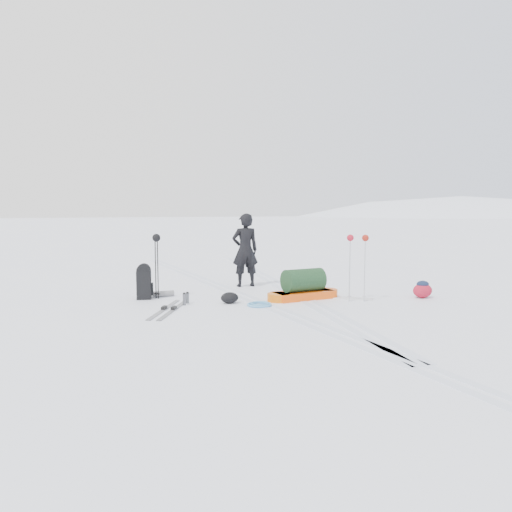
# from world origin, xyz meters

# --- Properties ---
(ground) EXTENTS (200.00, 200.00, 0.00)m
(ground) POSITION_xyz_m (0.00, 0.00, 0.00)
(ground) COLOR white
(ground) RESTS_ON ground
(snow_hill_backdrop) EXTENTS (359.50, 192.00, 162.45)m
(snow_hill_backdrop) POSITION_xyz_m (62.69, 84.02, -69.02)
(snow_hill_backdrop) COLOR white
(snow_hill_backdrop) RESTS_ON ground
(ski_tracks) EXTENTS (3.38, 17.97, 0.01)m
(ski_tracks) POSITION_xyz_m (0.61, 0.88, 0.00)
(ski_tracks) COLOR silver
(ski_tracks) RESTS_ON ground
(skier) EXTENTS (0.70, 0.48, 1.84)m
(skier) POSITION_xyz_m (0.48, 1.90, 0.92)
(skier) COLOR black
(skier) RESTS_ON ground
(pulk_sled) EXTENTS (1.76, 0.71, 0.66)m
(pulk_sled) POSITION_xyz_m (1.08, -0.19, 0.25)
(pulk_sled) COLOR #EA520D
(pulk_sled) RESTS_ON ground
(expedition_rucksack) EXTENTS (0.86, 0.38, 0.78)m
(expedition_rucksack) POSITION_xyz_m (-2.11, 1.01, 0.36)
(expedition_rucksack) COLOR black
(expedition_rucksack) RESTS_ON ground
(ski_poles_black) EXTENTS (0.17, 0.19, 1.42)m
(ski_poles_black) POSITION_xyz_m (-1.88, 0.99, 1.16)
(ski_poles_black) COLOR black
(ski_poles_black) RESTS_ON ground
(ski_poles_silver) EXTENTS (0.41, 0.29, 1.42)m
(ski_poles_silver) POSITION_xyz_m (2.01, -0.86, 1.19)
(ski_poles_silver) COLOR #B0B3B8
(ski_poles_silver) RESTS_ON ground
(touring_skis_grey) EXTENTS (1.14, 1.84, 0.07)m
(touring_skis_grey) POSITION_xyz_m (-1.89, -0.33, 0.02)
(touring_skis_grey) COLOR gray
(touring_skis_grey) RESTS_ON ground
(touring_skis_white) EXTENTS (1.59, 1.51, 0.07)m
(touring_skis_white) POSITION_xyz_m (1.71, -0.22, 0.02)
(touring_skis_white) COLOR silver
(touring_skis_white) RESTS_ON ground
(rope_coil) EXTENTS (0.60, 0.60, 0.06)m
(rope_coil) POSITION_xyz_m (-0.09, -0.57, 0.03)
(rope_coil) COLOR #559DD0
(rope_coil) RESTS_ON ground
(small_daypack) EXTENTS (0.46, 0.36, 0.38)m
(small_daypack) POSITION_xyz_m (3.59, -1.02, 0.18)
(small_daypack) COLOR maroon
(small_daypack) RESTS_ON ground
(thermos_pair) EXTENTS (0.18, 0.24, 0.26)m
(thermos_pair) POSITION_xyz_m (-1.45, 0.10, 0.12)
(thermos_pair) COLOR #56575D
(thermos_pair) RESTS_ON ground
(stuff_sack) EXTENTS (0.41, 0.33, 0.23)m
(stuff_sack) POSITION_xyz_m (-0.58, -0.11, 0.12)
(stuff_sack) COLOR black
(stuff_sack) RESTS_ON ground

